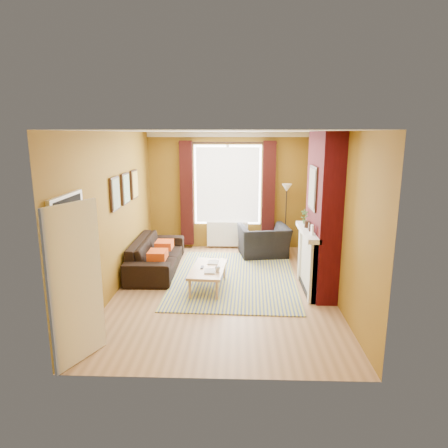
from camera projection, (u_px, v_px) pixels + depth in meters
The scene contains 12 objects.
ground at pixel (224, 288), 7.28m from camera, with size 5.50×5.50×0.00m, color olive.
room_walls at pixel (259, 211), 7.23m from camera, with size 3.82×5.54×2.83m.
striped_rug at pixel (234, 278), 7.80m from camera, with size 2.46×3.34×0.02m.
sofa at pixel (156, 254), 8.22m from camera, with size 2.24×0.88×0.65m, color black.
armchair at pixel (264, 241), 9.13m from camera, with size 1.09×0.95×0.71m, color black.
coffee_table at pixel (208, 270), 7.22m from camera, with size 0.68×1.21×0.39m.
wicker_stool at pixel (258, 247), 9.03m from camera, with size 0.50×0.50×0.50m.
floor_lamp at pixel (286, 199), 9.29m from camera, with size 0.25×0.25×1.62m.
book_a at pixel (204, 271), 7.00m from camera, with size 0.19×0.26×0.02m, color #999999.
book_b at pixel (208, 262), 7.50m from camera, with size 0.19×0.26×0.02m, color #999999.
mug at pixel (218, 269), 7.00m from camera, with size 0.10×0.10×0.09m, color #999999.
tv_remote at pixel (202, 267), 7.21m from camera, with size 0.06×0.16×0.02m.
Camera 1 is at (0.25, -6.84, 2.76)m, focal length 32.00 mm.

